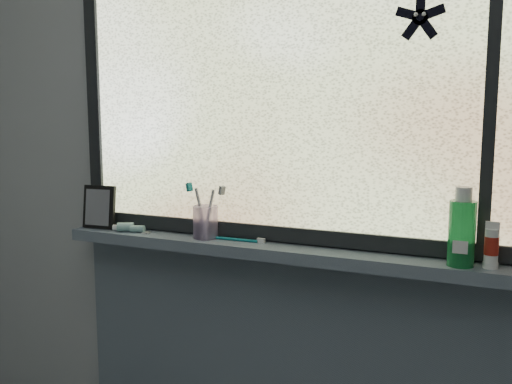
{
  "coord_description": "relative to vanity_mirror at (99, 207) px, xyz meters",
  "views": [
    {
      "loc": [
        0.65,
        -0.46,
        1.45
      ],
      "look_at": [
        -0.02,
        1.05,
        1.22
      ],
      "focal_mm": 40.0,
      "sensor_mm": 36.0,
      "label": 1
    }
  ],
  "objects": [
    {
      "name": "frame_mullion",
      "position": [
        1.33,
        0.06,
        0.43
      ],
      "size": [
        0.03,
        0.03,
        1.0
      ],
      "primitive_type": "cube",
      "color": "black",
      "rests_on": "wall_back"
    },
    {
      "name": "toothbrush_cup",
      "position": [
        0.44,
        0.01,
        -0.02
      ],
      "size": [
        0.11,
        0.11,
        0.11
      ],
      "primitive_type": "cylinder",
      "rotation": [
        0.0,
        0.0,
        -0.41
      ],
      "color": "#C6ACE3",
      "rests_on": "windowsill"
    },
    {
      "name": "toothbrush_lying",
      "position": [
        0.55,
        0.01,
        -0.07
      ],
      "size": [
        0.22,
        0.03,
        0.01
      ],
      "primitive_type": null,
      "rotation": [
        0.0,
        0.0,
        0.02
      ],
      "color": "#0D6F79",
      "rests_on": "windowsill"
    },
    {
      "name": "window_pane",
      "position": [
        0.73,
        0.06,
        0.43
      ],
      "size": [
        1.5,
        0.01,
        1.0
      ],
      "primitive_type": "cube",
      "color": "silver",
      "rests_on": "wall_back"
    },
    {
      "name": "frame_bottom",
      "position": [
        0.73,
        0.06,
        -0.05
      ],
      "size": [
        1.6,
        0.03,
        0.05
      ],
      "primitive_type": "cube",
      "color": "black",
      "rests_on": "windowsill"
    },
    {
      "name": "mouthwash_bottle",
      "position": [
        1.28,
        -0.01,
        0.03
      ],
      "size": [
        0.08,
        0.08,
        0.19
      ],
      "primitive_type": "cylinder",
      "rotation": [
        0.0,
        0.0,
        0.13
      ],
      "color": "green",
      "rests_on": "windowsill"
    },
    {
      "name": "vanity_mirror",
      "position": [
        0.0,
        0.0,
        0.0
      ],
      "size": [
        0.13,
        0.08,
        0.16
      ],
      "primitive_type": "cube",
      "rotation": [
        0.0,
        0.0,
        0.09
      ],
      "color": "black",
      "rests_on": "windowsill"
    },
    {
      "name": "toothpaste_tube",
      "position": [
        0.14,
        -0.01,
        -0.06
      ],
      "size": [
        0.18,
        0.11,
        0.03
      ],
      "primitive_type": null,
      "rotation": [
        0.0,
        0.0,
        0.39
      ],
      "color": "silver",
      "rests_on": "windowsill"
    },
    {
      "name": "wall_back",
      "position": [
        0.73,
        0.08,
        0.15
      ],
      "size": [
        3.0,
        0.01,
        2.5
      ],
      "primitive_type": "cube",
      "color": "#9EA3A8",
      "rests_on": "ground"
    },
    {
      "name": "starfish_sticker",
      "position": [
        1.13,
        0.05,
        0.62
      ],
      "size": [
        0.15,
        0.02,
        0.15
      ],
      "primitive_type": null,
      "color": "black",
      "rests_on": "window_pane"
    },
    {
      "name": "frame_left",
      "position": [
        -0.05,
        0.06,
        0.43
      ],
      "size": [
        0.05,
        0.03,
        1.1
      ],
      "primitive_type": "cube",
      "color": "black",
      "rests_on": "wall_back"
    },
    {
      "name": "windowsill",
      "position": [
        0.73,
        0.01,
        -0.1
      ],
      "size": [
        1.62,
        0.14,
        0.04
      ],
      "primitive_type": "cube",
      "color": "slate",
      "rests_on": "wall_back"
    },
    {
      "name": "cream_tube",
      "position": [
        1.35,
        -0.0,
        -0.01
      ],
      "size": [
        0.04,
        0.04,
        0.09
      ],
      "primitive_type": "cylinder",
      "rotation": [
        0.0,
        0.0,
        -0.0
      ],
      "color": "silver",
      "rests_on": "windowsill"
    }
  ]
}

